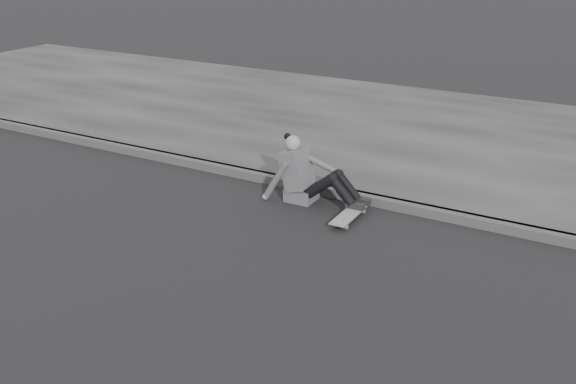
# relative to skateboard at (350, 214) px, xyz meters

# --- Properties ---
(ground) EXTENTS (80.00, 80.00, 0.00)m
(ground) POSITION_rel_skateboard_xyz_m (-0.65, -2.00, -0.07)
(ground) COLOR black
(ground) RESTS_ON ground
(curb) EXTENTS (24.00, 0.16, 0.12)m
(curb) POSITION_rel_skateboard_xyz_m (-0.65, 0.58, -0.01)
(curb) COLOR #444444
(curb) RESTS_ON ground
(sidewalk) EXTENTS (24.00, 6.00, 0.12)m
(sidewalk) POSITION_rel_skateboard_xyz_m (-0.65, 3.60, -0.01)
(sidewalk) COLOR #363636
(sidewalk) RESTS_ON ground
(skateboard) EXTENTS (0.20, 0.78, 0.09)m
(skateboard) POSITION_rel_skateboard_xyz_m (0.00, 0.00, 0.00)
(skateboard) COLOR gray
(skateboard) RESTS_ON ground
(seated_woman) EXTENTS (1.38, 0.46, 0.88)m
(seated_woman) POSITION_rel_skateboard_xyz_m (-0.73, 0.25, 0.29)
(seated_woman) COLOR #525255
(seated_woman) RESTS_ON ground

